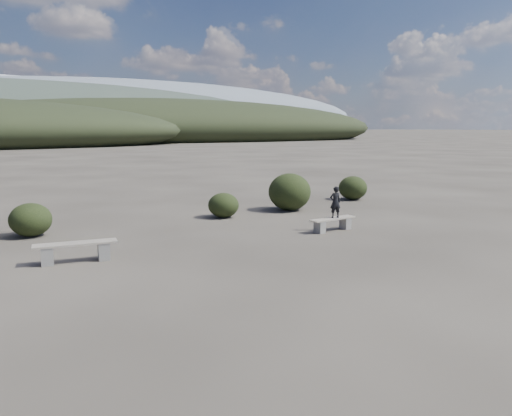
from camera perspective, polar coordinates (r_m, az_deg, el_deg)
ground at (r=11.05m, az=8.83°, el=-8.21°), size 1200.00×1200.00×0.00m
bench_left at (r=13.07m, az=-19.89°, el=-4.56°), size 2.01×0.64×0.49m
bench_right at (r=16.16m, az=8.77°, el=-1.71°), size 1.71×0.53×0.42m
seated_person at (r=16.11m, az=9.05°, el=0.67°), size 0.41×0.31×1.01m
shrub_a at (r=16.63m, az=-24.37°, el=-1.23°), size 1.25×1.25×1.02m
shrub_c at (r=18.39m, az=-3.74°, el=0.33°), size 1.14×1.14×0.91m
shrub_d at (r=19.95m, az=3.87°, el=1.85°), size 1.69×1.69×1.48m
shrub_e at (r=23.31m, az=11.01°, el=2.27°), size 1.30×1.30×1.08m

